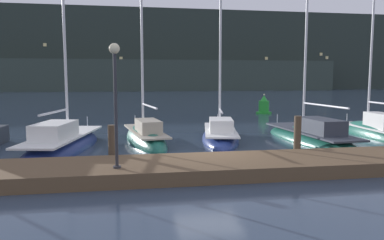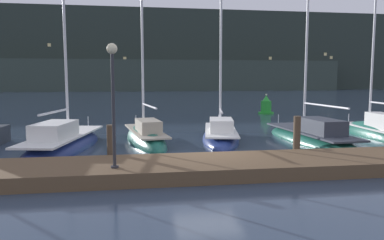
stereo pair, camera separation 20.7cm
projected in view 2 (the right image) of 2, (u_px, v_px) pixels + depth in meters
name	position (u px, v px, depth m)	size (l,w,h in m)	color
ground_plane	(207.00, 162.00, 14.18)	(400.00, 400.00, 0.00)	#2D3D51
dock	(217.00, 167.00, 12.51)	(45.45, 2.80, 0.45)	brown
mooring_pile_2	(111.00, 145.00, 13.52)	(0.28, 0.28, 1.50)	#4C3D2D
mooring_pile_3	(297.00, 138.00, 14.60)	(0.28, 0.28, 1.70)	#4C3D2D
sailboat_berth_4	(63.00, 146.00, 16.62)	(3.52, 7.95, 12.02)	navy
sailboat_berth_5	(146.00, 140.00, 18.57)	(2.53, 6.60, 9.29)	#195647
sailboat_berth_6	(220.00, 138.00, 19.26)	(3.08, 6.78, 9.57)	navy
sailboat_berth_7	(311.00, 139.00, 18.63)	(2.50, 8.10, 9.84)	#195647
sailboat_berth_8	(374.00, 134.00, 20.25)	(1.87, 6.06, 9.85)	#195647
channel_buoy	(266.00, 107.00, 33.44)	(1.38, 1.38, 1.79)	green
dock_lamppost	(113.00, 85.00, 11.12)	(0.32, 0.32, 3.74)	#2D2D33
hillside_backdrop	(133.00, 54.00, 103.22)	(240.00, 23.00, 21.35)	#28332D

